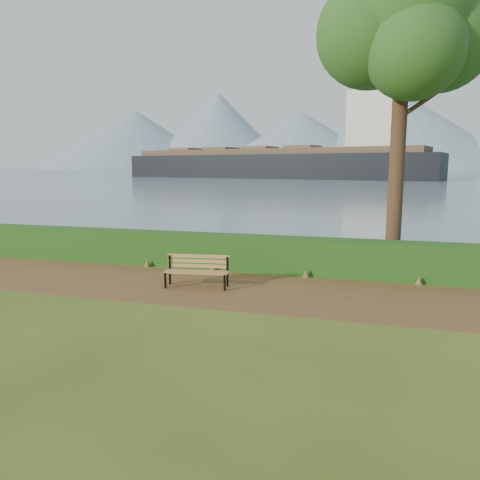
% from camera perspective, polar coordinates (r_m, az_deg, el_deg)
% --- Properties ---
extents(ground, '(140.00, 140.00, 0.00)m').
position_cam_1_polar(ground, '(11.37, -1.51, -6.41)').
color(ground, '#3C5016').
rests_on(ground, ground).
extents(path, '(40.00, 3.40, 0.01)m').
position_cam_1_polar(path, '(11.64, -1.06, -6.01)').
color(path, brown).
rests_on(path, ground).
extents(hedge, '(32.00, 0.85, 1.00)m').
position_cam_1_polar(hedge, '(13.69, 1.79, -1.60)').
color(hedge, '#194814').
rests_on(hedge, ground).
extents(water, '(700.00, 510.00, 0.00)m').
position_cam_1_polar(water, '(270.47, 15.64, 8.09)').
color(water, '#4B6179').
rests_on(water, ground).
extents(mountains, '(585.00, 190.00, 70.00)m').
position_cam_1_polar(mountains, '(417.40, 14.78, 12.16)').
color(mountains, gray).
rests_on(mountains, ground).
extents(bench, '(1.66, 0.68, 0.81)m').
position_cam_1_polar(bench, '(11.83, -5.23, -3.51)').
color(bench, black).
rests_on(bench, ground).
extents(tree, '(4.72, 3.89, 9.16)m').
position_cam_1_polar(tree, '(14.62, 19.34, 23.54)').
color(tree, '#352215').
rests_on(tree, ground).
extents(cargo_ship, '(78.73, 31.21, 23.72)m').
position_cam_1_polar(cargo_ship, '(113.35, 4.94, 9.28)').
color(cargo_ship, black).
rests_on(cargo_ship, ground).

